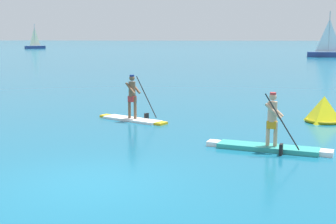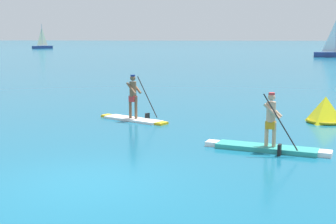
{
  "view_description": "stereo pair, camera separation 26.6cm",
  "coord_description": "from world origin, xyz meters",
  "px_view_note": "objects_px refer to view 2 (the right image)",
  "views": [
    {
      "loc": [
        2.45,
        -10.34,
        3.31
      ],
      "look_at": [
        1.35,
        6.1,
        0.64
      ],
      "focal_mm": 51.99,
      "sensor_mm": 36.0,
      "label": 1
    },
    {
      "loc": [
        2.71,
        -10.32,
        3.31
      ],
      "look_at": [
        1.35,
        6.1,
        0.64
      ],
      "focal_mm": 51.99,
      "sensor_mm": 36.0,
      "label": 2
    }
  ],
  "objects_px": {
    "paddleboarder_far_right": "(268,141)",
    "sailboat_right_horizon": "(335,52)",
    "paddleboarder_mid_center": "(134,110)",
    "sailboat_left_horizon": "(42,45)",
    "race_marker_buoy": "(325,111)"
  },
  "relations": [
    {
      "from": "paddleboarder_far_right",
      "to": "sailboat_left_horizon",
      "type": "xyz_separation_m",
      "value": [
        -38.24,
        91.43,
        0.46
      ]
    },
    {
      "from": "sailboat_right_horizon",
      "to": "sailboat_left_horizon",
      "type": "bearing_deg",
      "value": 161.41
    },
    {
      "from": "paddleboarder_far_right",
      "to": "sailboat_right_horizon",
      "type": "distance_m",
      "value": 58.66
    },
    {
      "from": "paddleboarder_mid_center",
      "to": "sailboat_right_horizon",
      "type": "relative_size",
      "value": 0.44
    },
    {
      "from": "race_marker_buoy",
      "to": "sailboat_left_horizon",
      "type": "distance_m",
      "value": 95.91
    },
    {
      "from": "sailboat_left_horizon",
      "to": "sailboat_right_horizon",
      "type": "relative_size",
      "value": 0.84
    },
    {
      "from": "paddleboarder_far_right",
      "to": "paddleboarder_mid_center",
      "type": "bearing_deg",
      "value": 153.77
    },
    {
      "from": "sailboat_left_horizon",
      "to": "race_marker_buoy",
      "type": "bearing_deg",
      "value": 75.66
    },
    {
      "from": "paddleboarder_far_right",
      "to": "sailboat_right_horizon",
      "type": "relative_size",
      "value": 0.55
    },
    {
      "from": "race_marker_buoy",
      "to": "sailboat_left_horizon",
      "type": "height_order",
      "value": "sailboat_left_horizon"
    },
    {
      "from": "paddleboarder_mid_center",
      "to": "paddleboarder_far_right",
      "type": "xyz_separation_m",
      "value": [
        4.57,
        -4.52,
        -0.13
      ]
    },
    {
      "from": "paddleboarder_mid_center",
      "to": "paddleboarder_far_right",
      "type": "distance_m",
      "value": 6.43
    },
    {
      "from": "sailboat_right_horizon",
      "to": "paddleboarder_mid_center",
      "type": "bearing_deg",
      "value": -97.27
    },
    {
      "from": "sailboat_left_horizon",
      "to": "paddleboarder_far_right",
      "type": "bearing_deg",
      "value": 73.12
    },
    {
      "from": "race_marker_buoy",
      "to": "sailboat_right_horizon",
      "type": "bearing_deg",
      "value": 75.63
    }
  ]
}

